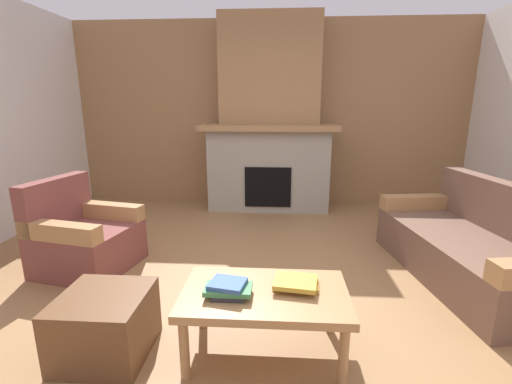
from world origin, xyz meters
name	(u,v)px	position (x,y,z in m)	size (l,w,h in m)	color
ground	(258,297)	(0.00, 0.00, 0.00)	(9.00, 9.00, 0.00)	olive
wall_back_wood_panel	(270,114)	(0.00, 3.00, 1.35)	(6.00, 0.12, 2.70)	#997047
fireplace	(269,128)	(0.00, 2.62, 1.16)	(1.90, 0.82, 2.70)	gray
couch	(473,248)	(1.86, 0.44, 0.29)	(1.09, 1.90, 0.85)	brown
armchair	(84,238)	(-1.67, 0.43, 0.29)	(0.90, 0.90, 0.85)	brown
coffee_table	(265,299)	(0.08, -0.66, 0.38)	(1.00, 0.60, 0.43)	#A87A4C
ottoman	(105,325)	(-0.90, -0.72, 0.20)	(0.52, 0.52, 0.40)	brown
book_stack_near_edge	(228,288)	(-0.13, -0.71, 0.47)	(0.27, 0.21, 0.08)	#2D2D33
book_stack_center	(296,283)	(0.26, -0.60, 0.46)	(0.29, 0.25, 0.06)	gold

